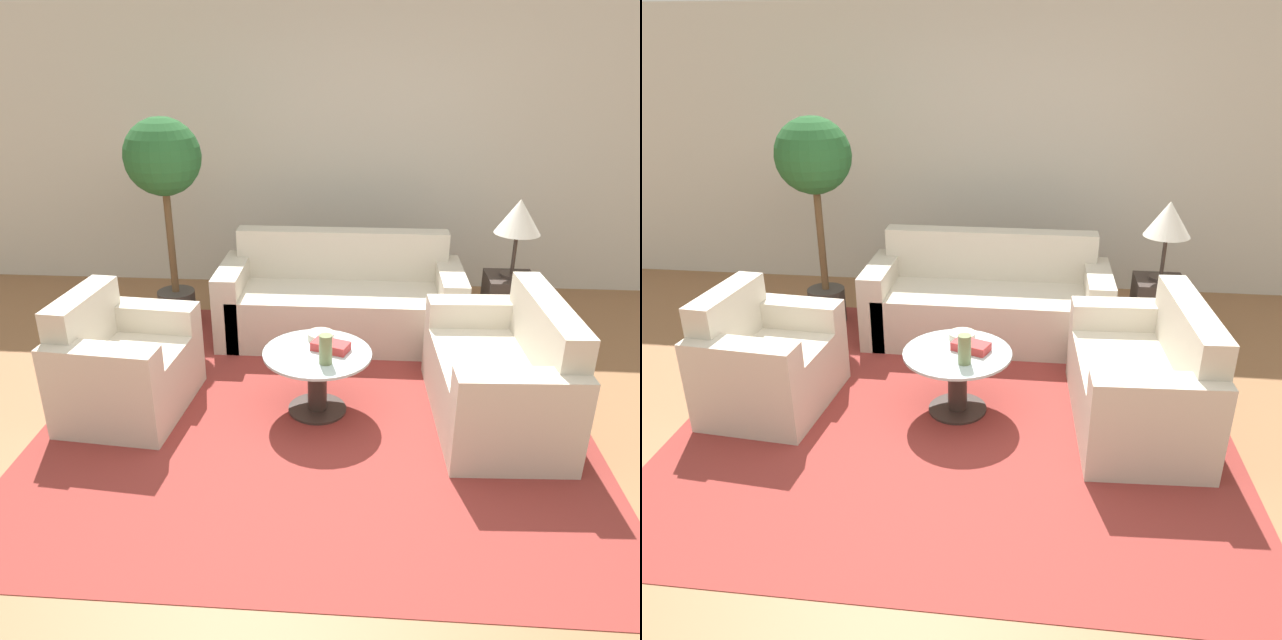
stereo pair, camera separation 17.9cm
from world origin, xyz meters
The scene contains 13 objects.
ground_plane centered at (0.00, 0.00, 0.00)m, with size 14.00×14.00×0.00m, color #8E603D.
wall_back centered at (0.00, 3.02, 1.30)m, with size 10.00×0.06×2.60m.
rug centered at (-0.12, 0.56, 0.00)m, with size 3.47×3.26×0.01m.
sofa_main centered at (-0.02, 1.76, 0.29)m, with size 1.95×0.78×0.84m.
armchair centered at (-1.41, 0.51, 0.29)m, with size 0.79×0.94×0.81m.
loveseat centered at (1.08, 0.55, 0.29)m, with size 0.80×1.31×0.83m.
coffee_table centered at (-0.12, 0.56, 0.28)m, with size 0.71×0.71×0.44m.
side_table centered at (1.33, 1.72, 0.29)m, with size 0.37×0.37×0.57m.
table_lamp centered at (1.33, 1.72, 1.04)m, with size 0.35×0.35×0.61m.
potted_plant centered at (-1.44, 1.89, 1.28)m, with size 0.61×0.61×1.74m.
vase centered at (-0.06, 0.41, 0.53)m, with size 0.08×0.08×0.19m.
bowl centered at (-0.11, 0.75, 0.46)m, with size 0.18×0.18×0.05m.
book_stack centered at (-0.04, 0.59, 0.46)m, with size 0.27×0.21×0.06m.
Camera 2 is at (0.33, -2.99, 2.25)m, focal length 35.00 mm.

